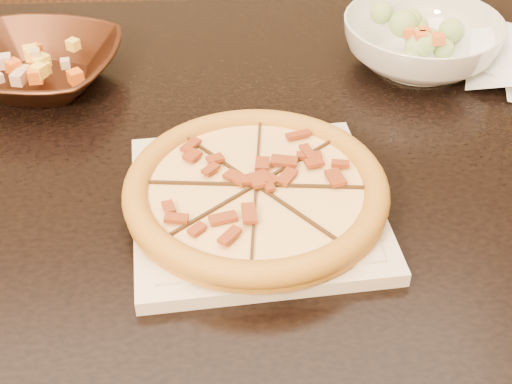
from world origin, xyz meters
TOP-DOWN VIEW (x-y plane):
  - floor at (0.00, 0.00)m, footprint 4.00×4.00m
  - dining_table at (-0.08, -0.18)m, footprint 1.39×0.91m
  - plate at (0.03, -0.34)m, footprint 0.31×0.31m
  - pizza at (0.03, -0.34)m, footprint 0.31×0.31m
  - bronze_bowl at (-0.27, -0.02)m, footprint 0.29×0.29m
  - mixed_dish at (-0.27, -0.02)m, footprint 0.12×0.11m
  - salad_bowl at (0.32, -0.01)m, footprint 0.28×0.28m
  - salad at (0.31, -0.01)m, footprint 0.09×0.12m

SIDE VIEW (x-z plane):
  - floor at x=0.00m, z-range -0.02..0.00m
  - dining_table at x=-0.08m, z-range 0.27..1.02m
  - plate at x=0.03m, z-range 0.75..0.77m
  - bronze_bowl at x=-0.27m, z-range 0.75..0.81m
  - pizza at x=0.03m, z-range 0.77..0.80m
  - salad_bowl at x=0.32m, z-range 0.75..0.83m
  - mixed_dish at x=-0.27m, z-range 0.81..0.84m
  - salad at x=0.31m, z-range 0.83..0.86m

